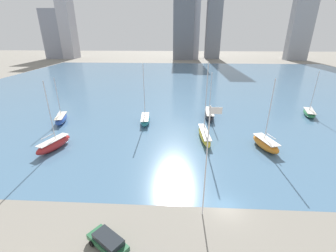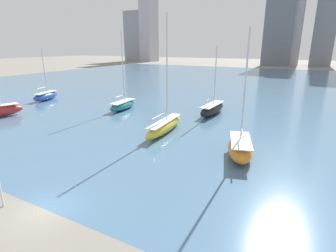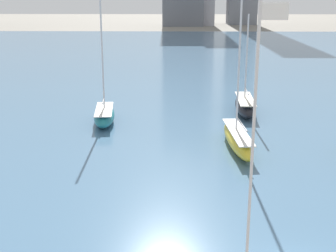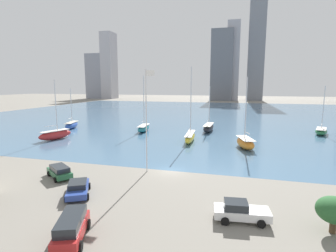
# 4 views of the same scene
# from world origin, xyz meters

# --- Properties ---
(ground_plane) EXTENTS (500.00, 500.00, 0.00)m
(ground_plane) POSITION_xyz_m (0.00, 0.00, 0.00)
(ground_plane) COLOR gray
(harbor_water) EXTENTS (180.00, 140.00, 0.00)m
(harbor_water) POSITION_xyz_m (0.00, 70.00, 0.00)
(harbor_water) COLOR #476B89
(harbor_water) RESTS_ON ground_plane
(flag_pole) EXTENTS (1.24, 0.14, 13.57)m
(flag_pole) POSITION_xyz_m (-2.98, -1.14, 7.29)
(flag_pole) COLOR silver
(flag_pole) RESTS_ON ground_plane
(yard_shrub) EXTENTS (2.74, 2.74, 2.95)m
(yard_shrub) POSITION_xyz_m (16.16, -11.28, 1.90)
(yard_shrub) COLOR #4C3823
(yard_shrub) RESTS_ON ground_plane
(distant_city_skyline) EXTENTS (206.37, 20.78, 74.86)m
(distant_city_skyline) POSITION_xyz_m (-6.75, 169.15, 26.35)
(distant_city_skyline) COLOR gray
(distant_city_skyline) RESTS_ON ground_plane
(sailboat_black) EXTENTS (2.51, 9.13, 11.24)m
(sailboat_black) POSITION_xyz_m (1.54, 31.98, 0.97)
(sailboat_black) COLOR black
(sailboat_black) RESTS_ON harbor_water
(sailboat_blue) EXTENTS (3.91, 7.62, 10.59)m
(sailboat_blue) POSITION_xyz_m (-34.39, 26.94, 0.94)
(sailboat_blue) COLOR #284CA8
(sailboat_blue) RESTS_ON harbor_water
(sailboat_yellow) EXTENTS (2.43, 10.38, 15.22)m
(sailboat_yellow) POSITION_xyz_m (-0.88, 19.46, 0.97)
(sailboat_yellow) COLOR yellow
(sailboat_yellow) RESTS_ON harbor_water
(sailboat_green) EXTENTS (4.45, 7.65, 11.31)m
(sailboat_green) POSITION_xyz_m (27.70, 34.85, 0.81)
(sailboat_green) COLOR #236B3D
(sailboat_green) RESTS_ON harbor_water
(sailboat_red) EXTENTS (4.29, 7.80, 12.64)m
(sailboat_red) POSITION_xyz_m (-29.02, 13.61, 1.08)
(sailboat_red) COLOR #B72828
(sailboat_red) RESTS_ON harbor_water
(sailboat_teal) EXTENTS (2.94, 7.94, 13.80)m
(sailboat_teal) POSITION_xyz_m (-14.17, 27.64, 0.91)
(sailboat_teal) COLOR #1E757F
(sailboat_teal) RESTS_ON harbor_water
(sailboat_orange) EXTENTS (4.32, 7.38, 12.97)m
(sailboat_orange) POSITION_xyz_m (10.07, 15.98, 1.06)
(sailboat_orange) COLOR orange
(sailboat_orange) RESTS_ON harbor_water
(parked_wagon_green) EXTENTS (4.77, 4.11, 1.54)m
(parked_wagon_green) POSITION_xyz_m (-12.89, -6.20, 0.83)
(parked_wagon_green) COLOR #235B38
(parked_wagon_green) RESTS_ON ground_plane
(parked_sedan_blue) EXTENTS (4.10, 5.20, 1.49)m
(parked_sedan_blue) POSITION_xyz_m (-7.58, -10.18, 0.78)
(parked_sedan_blue) COLOR #284293
(parked_sedan_blue) RESTS_ON ground_plane
(parked_suv_red) EXTENTS (3.46, 5.17, 1.95)m
(parked_suv_red) POSITION_xyz_m (-3.19, -17.52, 1.07)
(parked_suv_red) COLOR #B22323
(parked_suv_red) RESTS_ON ground_plane
(parked_pickup_white) EXTENTS (4.87, 2.60, 1.72)m
(parked_pickup_white) POSITION_xyz_m (9.08, -11.23, 0.85)
(parked_pickup_white) COLOR white
(parked_pickup_white) RESTS_ON ground_plane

